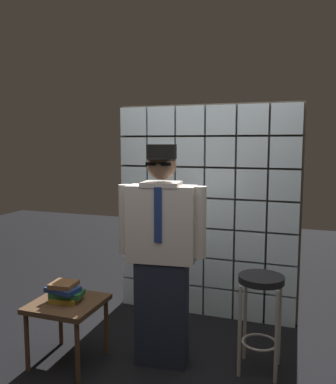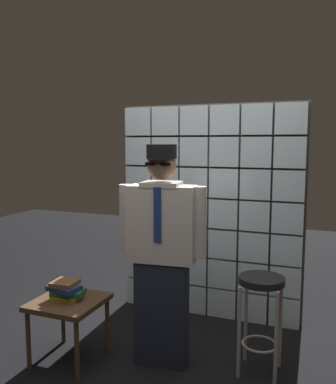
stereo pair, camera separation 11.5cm
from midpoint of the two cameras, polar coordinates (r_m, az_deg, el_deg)
name	(u,v)px [view 2 (the right image)]	position (r m, az deg, el deg)	size (l,w,h in m)	color
glass_block_wall	(209,213)	(4.04, 6.62, -2.92)	(1.83, 0.10, 2.13)	silver
standing_person	(162,252)	(3.14, 0.18, -8.45)	(0.69, 0.32, 1.72)	#1E2333
bar_stool	(261,302)	(3.21, 14.00, -14.76)	(0.34, 0.34, 0.75)	black
side_table	(69,308)	(3.41, -12.86, -15.60)	(0.52, 0.52, 0.50)	#513823
book_stack	(66,290)	(3.37, -13.18, -13.34)	(0.29, 0.22, 0.15)	olive
coffee_mug	(63,289)	(3.47, -13.68, -13.18)	(0.13, 0.08, 0.09)	navy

